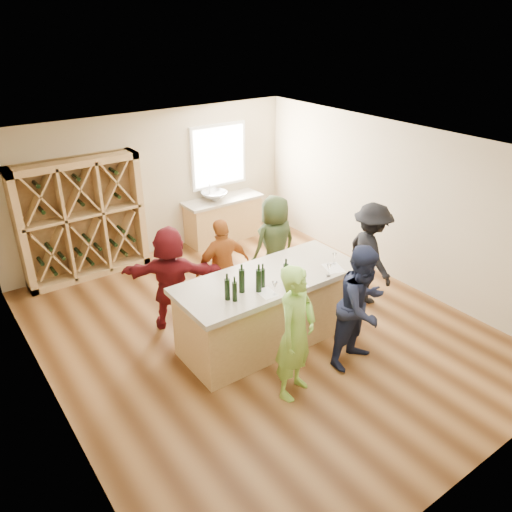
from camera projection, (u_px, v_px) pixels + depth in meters
floor at (258, 331)px, 7.76m from camera, size 6.00×7.00×0.10m
ceiling at (259, 146)px, 6.48m from camera, size 6.00×7.00×0.10m
wall_back at (152, 184)px, 9.71m from camera, size 6.00×0.10×2.80m
wall_front at (487, 382)px, 4.54m from camera, size 6.00×0.10×2.80m
wall_left at (36, 315)px, 5.53m from camera, size 0.10×7.00×2.80m
wall_right at (399, 204)px, 8.72m from camera, size 0.10×7.00×2.80m
window_frame at (219, 156)px, 10.28m from camera, size 1.30×0.06×1.30m
window_pane at (219, 156)px, 10.26m from camera, size 1.18×0.01×1.18m
wine_rack at (82, 220)px, 8.85m from camera, size 2.20×0.45×2.20m
back_counter_base at (223, 220)px, 10.62m from camera, size 1.60×0.58×0.86m
back_counter_top at (223, 200)px, 10.41m from camera, size 1.70×0.62×0.06m
sink at (214, 196)px, 10.25m from camera, size 0.54×0.54×0.19m
faucet at (210, 191)px, 10.36m from camera, size 0.02×0.02×0.30m
tasting_counter_base at (269, 311)px, 7.26m from camera, size 2.60×1.00×1.00m
tasting_counter_top at (269, 279)px, 7.03m from camera, size 2.72×1.12×0.08m
wine_bottle_a at (227, 289)px, 6.38m from camera, size 0.09×0.09×0.30m
wine_bottle_b at (235, 292)px, 6.36m from camera, size 0.08×0.08×0.27m
wine_bottle_c at (242, 281)px, 6.55m from camera, size 0.10×0.10×0.33m
wine_bottle_d at (259, 281)px, 6.56m from camera, size 0.08×0.08×0.32m
wine_bottle_e at (263, 278)px, 6.68m from camera, size 0.07×0.07×0.27m
wine_glass_a at (275, 288)px, 6.51m from camera, size 0.10×0.10×0.20m
wine_glass_b at (298, 278)px, 6.78m from camera, size 0.07×0.07×0.18m
wine_glass_c at (329, 270)px, 6.98m from camera, size 0.08×0.08×0.18m
wine_glass_e at (334, 259)px, 7.31m from camera, size 0.07×0.07×0.16m
tasting_menu_a at (267, 293)px, 6.59m from camera, size 0.24×0.31×0.00m
tasting_menu_b at (297, 282)px, 6.85m from camera, size 0.34×0.38×0.00m
tasting_menu_c at (333, 268)px, 7.24m from camera, size 0.34×0.39×0.00m
person_near_left at (296, 333)px, 6.08m from camera, size 0.79×0.69×1.81m
person_near_right at (362, 307)px, 6.67m from camera, size 0.92×0.59×1.76m
person_server at (370, 254)px, 8.15m from camera, size 0.82×1.22×1.73m
person_far_mid at (223, 267)px, 7.87m from camera, size 0.97×0.53×1.60m
person_far_right at (275, 244)px, 8.51m from camera, size 0.85×0.56×1.71m
person_far_left at (171, 278)px, 7.49m from camera, size 1.58×1.30×1.65m
wine_bottle_f at (286, 274)px, 6.75m from camera, size 0.07×0.07×0.30m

